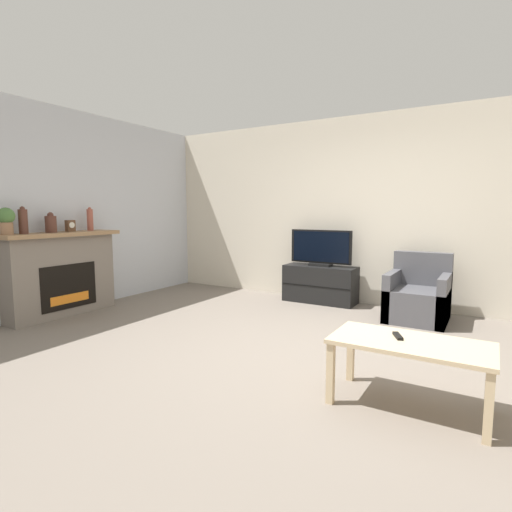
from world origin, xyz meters
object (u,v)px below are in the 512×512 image
at_px(mantel_vase_left, 23,221).
at_px(mantel_vase_right, 90,219).
at_px(mantel_clock, 70,226).
at_px(armchair, 418,298).
at_px(mantel_vase_centre_left, 51,223).
at_px(tv_stand, 320,284).
at_px(remote, 398,336).
at_px(coffee_table, 410,350).
at_px(tv, 321,249).
at_px(potted_plant, 6,219).
at_px(fireplace, 61,273).

distance_m(mantel_vase_left, mantel_vase_right, 0.90).
bearing_deg(mantel_clock, mantel_vase_right, 90.15).
height_order(mantel_clock, armchair, mantel_clock).
bearing_deg(mantel_vase_centre_left, tv_stand, 44.30).
distance_m(armchair, remote, 2.37).
bearing_deg(coffee_table, mantel_vase_right, 170.44).
xyz_separation_m(mantel_vase_left, tv_stand, (2.58, 2.86, -0.96)).
xyz_separation_m(tv, remote, (1.63, -2.64, -0.31)).
bearing_deg(potted_plant, fireplace, 91.49).
distance_m(mantel_clock, tv_stand, 3.54).
bearing_deg(potted_plant, mantel_vase_right, 90.00).
xyz_separation_m(mantel_vase_left, armchair, (3.99, 2.57, -0.96)).
bearing_deg(mantel_clock, fireplace, -96.61).
bearing_deg(tv, mantel_clock, -138.88).
bearing_deg(armchair, mantel_vase_centre_left, -150.75).
relative_size(potted_plant, tv_stand, 0.29).
relative_size(mantel_vase_left, tv, 0.35).
distance_m(mantel_clock, remote, 4.28).
bearing_deg(remote, coffee_table, -49.27).
distance_m(mantel_clock, potted_plant, 0.80).
bearing_deg(mantel_vase_centre_left, coffee_table, -2.12).
xyz_separation_m(mantel_vase_right, armchair, (3.99, 1.67, -0.96)).
relative_size(potted_plant, remote, 2.02).
xyz_separation_m(mantel_clock, remote, (4.21, -0.38, -0.68)).
relative_size(fireplace, mantel_vase_right, 4.71).
bearing_deg(mantel_vase_right, mantel_clock, -89.85).
distance_m(mantel_vase_left, armchair, 4.84).
bearing_deg(tv_stand, mantel_vase_right, -142.88).
bearing_deg(armchair, mantel_vase_right, -157.31).
bearing_deg(tv_stand, remote, -58.27).
relative_size(mantel_vase_left, potted_plant, 1.05).
relative_size(tv_stand, coffee_table, 1.02).
bearing_deg(mantel_vase_centre_left, armchair, 29.25).
bearing_deg(armchair, mantel_vase_left, -147.18).
height_order(mantel_vase_left, coffee_table, mantel_vase_left).
distance_m(fireplace, tv, 3.55).
height_order(potted_plant, coffee_table, potted_plant).
relative_size(tv, coffee_table, 0.89).
distance_m(mantel_vase_centre_left, tv, 3.63).
bearing_deg(mantel_vase_right, mantel_vase_left, -90.00).
bearing_deg(fireplace, mantel_vase_right, 87.88).
height_order(fireplace, tv, fireplace).
distance_m(tv, armchair, 1.52).
distance_m(tv, coffee_table, 3.21).
bearing_deg(mantel_vase_left, mantel_vase_centre_left, 90.00).
bearing_deg(coffee_table, tv_stand, 122.74).
bearing_deg(mantel_vase_right, mantel_vase_centre_left, -90.00).
bearing_deg(tv_stand, armchair, -11.55).
bearing_deg(mantel_clock, tv_stand, 41.15).
distance_m(mantel_vase_right, tv_stand, 3.38).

